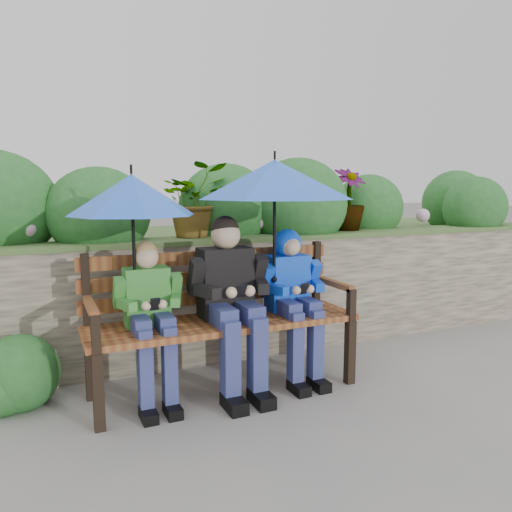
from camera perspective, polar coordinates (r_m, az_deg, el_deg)
name	(u,v)px	position (r m, az deg, el deg)	size (l,w,h in m)	color
ground	(262,385)	(3.80, 0.63, -14.54)	(60.00, 60.00, 0.00)	slate
garden_backdrop	(188,268)	(5.04, -7.74, -1.36)	(8.00, 2.86, 1.77)	#595247
park_bench	(220,310)	(3.60, -4.08, -6.17)	(1.92, 0.56, 1.01)	black
boy_left	(150,312)	(3.37, -12.01, -6.26)	(0.44, 0.51, 1.10)	#3F8439
boy_middle	(231,295)	(3.50, -2.90, -4.49)	(0.55, 0.64, 1.25)	black
boy_right	(293,289)	(3.73, 4.22, -3.83)	(0.46, 0.56, 1.14)	#123AC1
umbrella_left	(132,195)	(3.30, -13.99, 6.79)	(0.82, 0.82, 0.85)	blue
umbrella_right	(275,179)	(3.57, 2.14, 8.74)	(1.12, 1.12, 0.94)	blue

